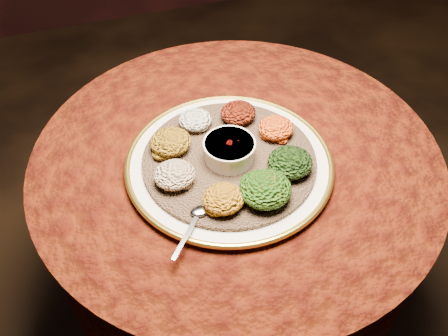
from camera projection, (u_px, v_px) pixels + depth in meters
name	position (u px, v px, depth m)	size (l,w,h in m)	color
table	(235.00, 203.00, 1.29)	(0.96, 0.96, 0.73)	black
platter	(229.00, 163.00, 1.12)	(0.59, 0.59, 0.02)	silver
injera	(229.00, 160.00, 1.12)	(0.39, 0.39, 0.01)	brown
stew_bowl	(229.00, 149.00, 1.09)	(0.12, 0.12, 0.05)	white
spoon	(198.00, 215.00, 1.00)	(0.10, 0.11, 0.01)	silver
portion_ayib	(195.00, 120.00, 1.17)	(0.08, 0.07, 0.04)	white
portion_kitfo	(238.00, 113.00, 1.19)	(0.09, 0.08, 0.04)	black
portion_tikil	(276.00, 128.00, 1.15)	(0.08, 0.08, 0.04)	#C08A10
portion_gomen	(290.00, 162.00, 1.07)	(0.10, 0.09, 0.05)	black
portion_mixveg	(265.00, 189.00, 1.02)	(0.11, 0.10, 0.05)	#8E3909
portion_kik	(223.00, 199.00, 1.01)	(0.09, 0.08, 0.04)	#AF5F0F
portion_timatim	(175.00, 175.00, 1.05)	(0.09, 0.08, 0.04)	maroon
portion_shiro	(171.00, 142.00, 1.12)	(0.09, 0.09, 0.04)	#8A6210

